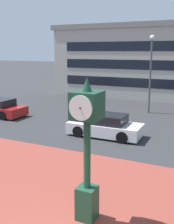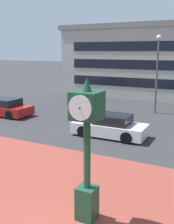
% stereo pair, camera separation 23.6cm
% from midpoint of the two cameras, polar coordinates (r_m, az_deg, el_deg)
% --- Properties ---
extents(street_clock, '(0.75, 0.87, 4.09)m').
position_cam_midpoint_polar(street_clock, '(7.53, 0.90, -6.73)').
color(street_clock, '#19422D').
rests_on(street_clock, ground).
extents(car_street_mid, '(4.16, 1.87, 1.28)m').
position_cam_midpoint_polar(car_street_mid, '(15.54, 5.31, -3.04)').
color(car_street_mid, silver).
rests_on(car_street_mid, ground).
extents(car_street_far, '(4.38, 1.98, 1.28)m').
position_cam_midpoint_polar(car_street_far, '(21.46, -16.54, 0.88)').
color(car_street_far, maroon).
rests_on(car_street_far, ground).
extents(street_lamp_post, '(0.36, 0.36, 5.87)m').
position_cam_midpoint_polar(street_lamp_post, '(21.49, 14.71, 9.30)').
color(street_lamp_post, '#4C4C51').
rests_on(street_lamp_post, ground).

